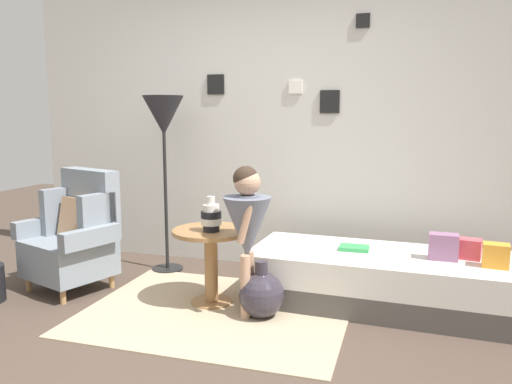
{
  "coord_description": "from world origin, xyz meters",
  "views": [
    {
      "loc": [
        1.22,
        -2.59,
        1.42
      ],
      "look_at": [
        0.15,
        0.95,
        0.85
      ],
      "focal_mm": 35.41,
      "sensor_mm": 36.0,
      "label": 1
    }
  ],
  "objects_px": {
    "armchair": "(76,235)",
    "floor_lamp": "(164,123)",
    "daybed": "(379,279)",
    "book_on_daybed": "(354,248)",
    "side_table": "(211,251)",
    "person_child": "(247,222)",
    "demijohn_near": "(261,294)",
    "vase_striped": "(211,217)"
  },
  "relations": [
    {
      "from": "daybed",
      "to": "side_table",
      "type": "xyz_separation_m",
      "value": [
        -1.21,
        -0.33,
        0.21
      ]
    },
    {
      "from": "person_child",
      "to": "demijohn_near",
      "type": "relative_size",
      "value": 2.62
    },
    {
      "from": "daybed",
      "to": "book_on_daybed",
      "type": "bearing_deg",
      "value": 167.6
    },
    {
      "from": "book_on_daybed",
      "to": "demijohn_near",
      "type": "relative_size",
      "value": 0.54
    },
    {
      "from": "person_child",
      "to": "book_on_daybed",
      "type": "relative_size",
      "value": 4.88
    },
    {
      "from": "side_table",
      "to": "book_on_daybed",
      "type": "xyz_separation_m",
      "value": [
        1.02,
        0.37,
        0.0
      ]
    },
    {
      "from": "vase_striped",
      "to": "demijohn_near",
      "type": "distance_m",
      "value": 0.66
    },
    {
      "from": "armchair",
      "to": "daybed",
      "type": "distance_m",
      "value": 2.44
    },
    {
      "from": "daybed",
      "to": "vase_striped",
      "type": "bearing_deg",
      "value": -161.9
    },
    {
      "from": "side_table",
      "to": "vase_striped",
      "type": "xyz_separation_m",
      "value": [
        0.03,
        -0.06,
        0.27
      ]
    },
    {
      "from": "daybed",
      "to": "side_table",
      "type": "bearing_deg",
      "value": -164.72
    },
    {
      "from": "person_child",
      "to": "daybed",
      "type": "bearing_deg",
      "value": 29.08
    },
    {
      "from": "vase_striped",
      "to": "person_child",
      "type": "bearing_deg",
      "value": -18.06
    },
    {
      "from": "side_table",
      "to": "book_on_daybed",
      "type": "height_order",
      "value": "side_table"
    },
    {
      "from": "daybed",
      "to": "book_on_daybed",
      "type": "relative_size",
      "value": 8.81
    },
    {
      "from": "armchair",
      "to": "daybed",
      "type": "xyz_separation_m",
      "value": [
        2.41,
        0.31,
        -0.24
      ]
    },
    {
      "from": "armchair",
      "to": "vase_striped",
      "type": "distance_m",
      "value": 1.25
    },
    {
      "from": "floor_lamp",
      "to": "demijohn_near",
      "type": "bearing_deg",
      "value": -35.29
    },
    {
      "from": "vase_striped",
      "to": "demijohn_near",
      "type": "xyz_separation_m",
      "value": [
        0.41,
        -0.09,
        -0.51
      ]
    },
    {
      "from": "vase_striped",
      "to": "floor_lamp",
      "type": "relative_size",
      "value": 0.16
    },
    {
      "from": "armchair",
      "to": "vase_striped",
      "type": "relative_size",
      "value": 3.75
    },
    {
      "from": "book_on_daybed",
      "to": "daybed",
      "type": "bearing_deg",
      "value": -12.4
    },
    {
      "from": "side_table",
      "to": "demijohn_near",
      "type": "relative_size",
      "value": 1.4
    },
    {
      "from": "armchair",
      "to": "daybed",
      "type": "height_order",
      "value": "armchair"
    },
    {
      "from": "vase_striped",
      "to": "floor_lamp",
      "type": "height_order",
      "value": "floor_lamp"
    },
    {
      "from": "side_table",
      "to": "person_child",
      "type": "xyz_separation_m",
      "value": [
        0.34,
        -0.16,
        0.27
      ]
    },
    {
      "from": "demijohn_near",
      "to": "armchair",
      "type": "bearing_deg",
      "value": 174.32
    },
    {
      "from": "armchair",
      "to": "floor_lamp",
      "type": "bearing_deg",
      "value": 52.11
    },
    {
      "from": "armchair",
      "to": "person_child",
      "type": "distance_m",
      "value": 1.56
    },
    {
      "from": "armchair",
      "to": "side_table",
      "type": "height_order",
      "value": "armchair"
    },
    {
      "from": "demijohn_near",
      "to": "daybed",
      "type": "bearing_deg",
      "value": 31.45
    },
    {
      "from": "side_table",
      "to": "person_child",
      "type": "height_order",
      "value": "person_child"
    },
    {
      "from": "person_child",
      "to": "armchair",
      "type": "bearing_deg",
      "value": 173.5
    },
    {
      "from": "side_table",
      "to": "book_on_daybed",
      "type": "relative_size",
      "value": 2.61
    },
    {
      "from": "side_table",
      "to": "person_child",
      "type": "bearing_deg",
      "value": -24.92
    },
    {
      "from": "book_on_daybed",
      "to": "demijohn_near",
      "type": "distance_m",
      "value": 0.82
    },
    {
      "from": "person_child",
      "to": "demijohn_near",
      "type": "bearing_deg",
      "value": 7.04
    },
    {
      "from": "vase_striped",
      "to": "armchair",
      "type": "bearing_deg",
      "value": 176.53
    },
    {
      "from": "armchair",
      "to": "daybed",
      "type": "bearing_deg",
      "value": 7.39
    },
    {
      "from": "armchair",
      "to": "book_on_daybed",
      "type": "bearing_deg",
      "value": 9.08
    },
    {
      "from": "person_child",
      "to": "demijohn_near",
      "type": "height_order",
      "value": "person_child"
    },
    {
      "from": "daybed",
      "to": "floor_lamp",
      "type": "height_order",
      "value": "floor_lamp"
    }
  ]
}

